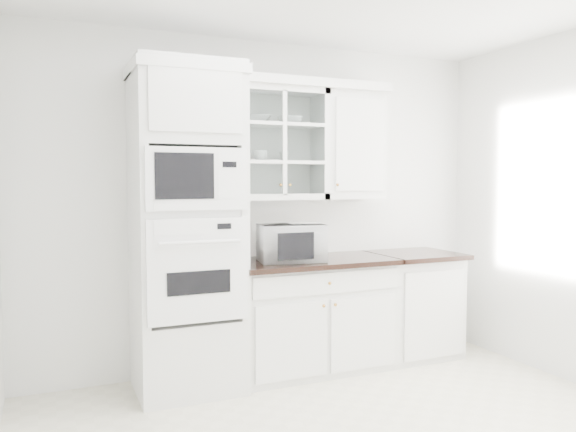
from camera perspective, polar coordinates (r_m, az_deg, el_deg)
name	(u,v)px	position (r m, az deg, el deg)	size (l,w,h in m)	color
room_shell	(342,144)	(3.51, 5.55, 7.27)	(4.00, 3.50, 2.70)	white
oven_column	(187,229)	(4.18, -10.23, -1.30)	(0.76, 0.68, 2.40)	silver
base_cabinet_run	(311,314)	(4.67, 2.38, -9.90)	(1.32, 0.67, 0.92)	silver
extra_base_cabinet	(412,303)	(5.17, 12.53, -8.65)	(0.72, 0.67, 0.92)	silver
upper_cabinet_glass	(277,144)	(4.57, -1.17, 7.33)	(0.80, 0.33, 0.90)	silver
upper_cabinet_solid	(350,146)	(4.87, 6.27, 7.08)	(0.55, 0.33, 0.90)	silver
crown_molding	(265,82)	(4.57, -2.31, 13.45)	(2.14, 0.38, 0.07)	white
countertop_microwave	(291,242)	(4.43, 0.29, -2.70)	(0.51, 0.42, 0.29)	white
bowl_a	(256,119)	(4.53, -3.31, 9.77)	(0.25, 0.25, 0.06)	white
bowl_b	(290,121)	(4.62, 0.24, 9.67)	(0.20, 0.20, 0.06)	white
cup_a	(260,156)	(4.50, -2.83, 6.15)	(0.11, 0.11, 0.09)	white
cup_b	(284,157)	(4.62, -0.39, 6.05)	(0.09, 0.09, 0.08)	white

